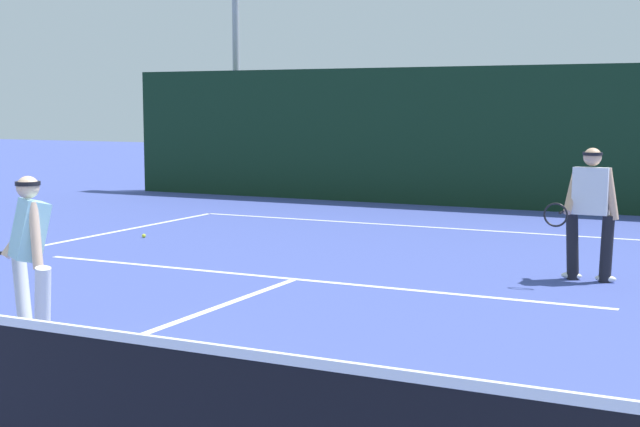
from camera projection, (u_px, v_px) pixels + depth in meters
name	position (u px, v px, depth m)	size (l,w,h in m)	color
court_line_baseline_far	(437.00, 228.00, 16.42)	(9.60, 0.10, 0.01)	white
court_line_service	(295.00, 279.00, 11.57)	(7.82, 0.10, 0.01)	white
court_line_centre	(135.00, 337.00, 8.69)	(0.10, 6.40, 0.01)	white
player_near	(29.00, 252.00, 8.40)	(1.15, 0.80, 1.55)	silver
player_far	(590.00, 208.00, 11.37)	(0.80, 0.86, 1.66)	black
tennis_ball	(144.00, 236.00, 15.17)	(0.07, 0.07, 0.07)	#D1E033
back_fence_windscreen	(492.00, 137.00, 19.35)	(17.91, 0.12, 2.98)	black
light_pole	(236.00, 12.00, 23.72)	(0.55, 0.44, 7.41)	#9EA39E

